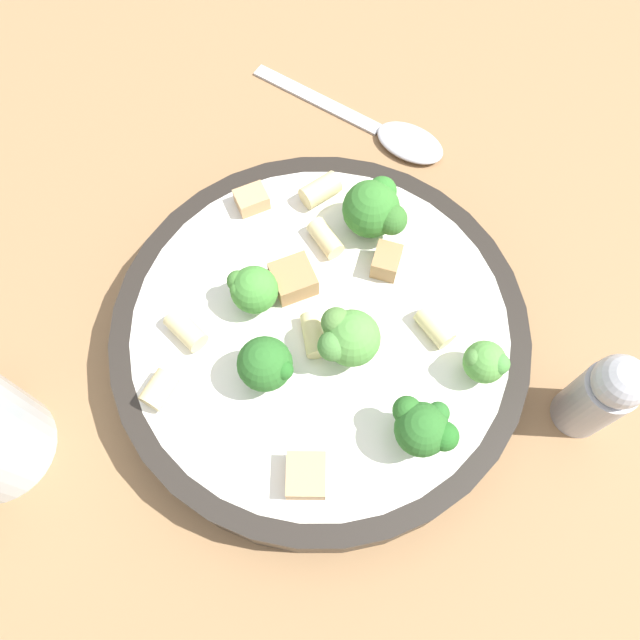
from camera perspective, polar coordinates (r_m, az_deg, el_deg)
The scene contains 20 objects.
ground_plane at distance 0.45m, azimuth 0.00°, elevation -2.58°, with size 2.00×2.00×0.00m, color #936D47.
pasta_bowl at distance 0.43m, azimuth 0.00°, elevation -1.46°, with size 0.28×0.28×0.04m.
broccoli_floret_0 at distance 0.38m, azimuth 2.61°, elevation -1.59°, with size 0.04×0.04×0.04m.
broccoli_floret_1 at distance 0.39m, azimuth 14.93°, elevation -3.75°, with size 0.03×0.03×0.03m.
broccoli_floret_2 at distance 0.37m, azimuth 9.41°, elevation -9.68°, with size 0.03×0.04×0.04m.
broccoli_floret_3 at distance 0.40m, azimuth -6.19°, elevation 2.79°, with size 0.03×0.03×0.03m.
broccoli_floret_4 at distance 0.43m, azimuth 5.02°, elevation 10.13°, with size 0.04×0.04×0.04m.
broccoli_floret_5 at distance 0.38m, azimuth -5.03°, elevation -4.00°, with size 0.03×0.03×0.04m.
rigatoni_0 at distance 0.43m, azimuth 0.50°, elevation 7.49°, with size 0.01×0.01×0.03m, color beige.
rigatoni_1 at distance 0.41m, azimuth -12.15°, elevation -0.89°, with size 0.01×0.01×0.03m, color beige.
rigatoni_2 at distance 0.45m, azimuth 0.04°, elevation 11.80°, with size 0.02×0.02×0.03m, color beige.
rigatoni_3 at distance 0.40m, azimuth -0.58°, elevation -1.36°, with size 0.01×0.01×0.03m, color beige.
rigatoni_4 at distance 0.41m, azimuth 10.45°, elevation -0.61°, with size 0.01×0.01×0.03m, color beige.
rigatoni_5 at distance 0.40m, azimuth -14.51°, elevation -6.19°, with size 0.02×0.02×0.02m, color beige.
chicken_chunk_0 at distance 0.42m, azimuth -2.46°, elevation 3.77°, with size 0.03×0.03×0.02m, color #A87A4C.
chicken_chunk_1 at distance 0.45m, azimuth -6.27°, elevation 10.89°, with size 0.02×0.02×0.01m, color tan.
chicken_chunk_2 at distance 0.42m, azimuth 6.09°, elevation 5.36°, with size 0.02×0.02×0.02m, color #A87A4C.
chicken_chunk_3 at distance 0.37m, azimuth -1.29°, elevation -14.04°, with size 0.03×0.02×0.01m, color tan.
pepper_shaker at distance 0.43m, azimuth 24.33°, elevation -6.27°, with size 0.03×0.03×0.09m.
spoon at distance 0.55m, azimuth 5.94°, elevation 16.84°, with size 0.14×0.16×0.01m.
Camera 1 is at (-0.05, -0.16, 0.42)m, focal length 35.00 mm.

